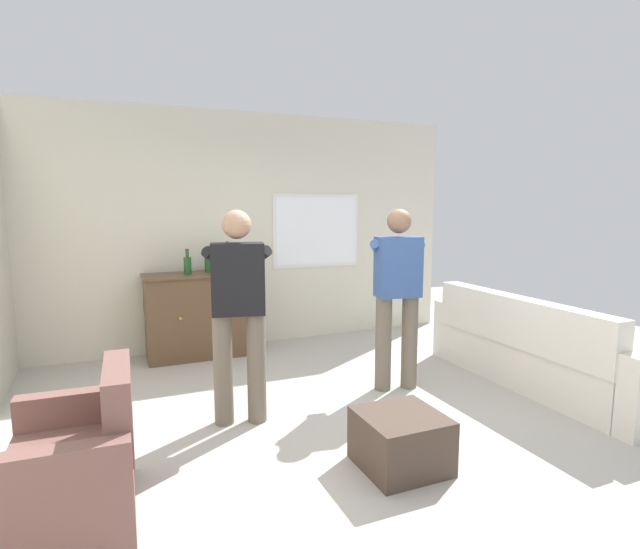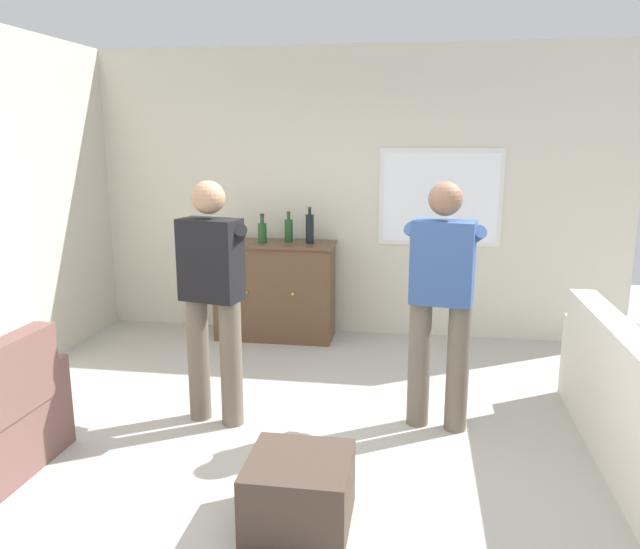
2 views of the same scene
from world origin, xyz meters
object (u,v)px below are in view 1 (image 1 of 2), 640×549
object	(u,v)px
person_standing_left	(238,306)
couch	(530,353)
person_standing_right	(397,290)
bottle_liquor_amber	(208,262)
bottle_wine_green	(188,265)
bottle_spirits_clear	(228,259)
armchair	(78,469)
sideboard_cabinet	(198,315)
ottoman	(401,441)

from	to	relation	value
person_standing_left	couch	bearing A→B (deg)	-6.74
person_standing_right	bottle_liquor_amber	bearing A→B (deg)	128.28
bottle_wine_green	bottle_liquor_amber	bearing A→B (deg)	19.95
bottle_wine_green	bottle_spirits_clear	world-z (taller)	bottle_spirits_clear
armchair	bottle_liquor_amber	distance (m)	3.16
bottle_spirits_clear	person_standing_right	bearing A→B (deg)	-55.53
sideboard_cabinet	bottle_liquor_amber	world-z (taller)	bottle_liquor_amber
bottle_spirits_clear	ottoman	bearing A→B (deg)	-81.33
couch	bottle_wine_green	distance (m)	3.62
bottle_wine_green	bottle_liquor_amber	world-z (taller)	bottle_liquor_amber
bottle_spirits_clear	armchair	bearing A→B (deg)	-118.16
bottle_wine_green	bottle_liquor_amber	distance (m)	0.26
armchair	person_standing_right	world-z (taller)	person_standing_right
person_standing_left	person_standing_right	bearing A→B (deg)	5.54
couch	armchair	xyz separation A→B (m)	(-3.84, -0.55, -0.04)
ottoman	person_standing_right	world-z (taller)	person_standing_right
bottle_wine_green	bottle_spirits_clear	xyz separation A→B (m)	(0.45, 0.04, 0.04)
armchair	bottle_spirits_clear	size ratio (longest dim) A/B	2.59
bottle_wine_green	person_standing_right	distance (m)	2.35
bottle_wine_green	ottoman	xyz separation A→B (m)	(0.91, -2.93, -0.88)
bottle_wine_green	bottle_spirits_clear	bearing A→B (deg)	5.00
armchair	person_standing_left	distance (m)	1.57
person_standing_left	bottle_wine_green	bearing A→B (deg)	93.46
sideboard_cabinet	person_standing_left	bearing A→B (deg)	-89.82
bottle_wine_green	ottoman	world-z (taller)	bottle_wine_green
armchair	person_standing_left	bearing A→B (deg)	37.85
sideboard_cabinet	bottle_wine_green	distance (m)	0.59
bottle_wine_green	ottoman	size ratio (longest dim) A/B	0.53
ottoman	person_standing_left	world-z (taller)	person_standing_left
bottle_wine_green	ottoman	bearing A→B (deg)	-72.80
couch	bottle_wine_green	xyz separation A→B (m)	(-2.82, 2.15, 0.73)
armchair	bottle_spirits_clear	world-z (taller)	bottle_spirits_clear
bottle_liquor_amber	person_standing_left	world-z (taller)	person_standing_left
sideboard_cabinet	bottle_liquor_amber	size ratio (longest dim) A/B	4.00
couch	person_standing_left	world-z (taller)	person_standing_left
sideboard_cabinet	person_standing_left	size ratio (longest dim) A/B	0.70
person_standing_left	person_standing_right	xyz separation A→B (m)	(1.52, 0.15, 0.00)
bottle_wine_green	bottle_liquor_amber	size ratio (longest dim) A/B	0.95
couch	person_standing_right	bearing A→B (deg)	158.47
armchair	person_standing_left	xyz separation A→B (m)	(1.13, 0.87, 0.65)
armchair	sideboard_cabinet	world-z (taller)	sideboard_cabinet
sideboard_cabinet	person_standing_left	xyz separation A→B (m)	(0.01, -1.87, 0.46)
bottle_liquor_amber	bottle_spirits_clear	xyz separation A→B (m)	(0.21, -0.05, 0.03)
bottle_liquor_amber	ottoman	distance (m)	3.21
bottle_wine_green	person_standing_right	xyz separation A→B (m)	(1.64, -1.68, -0.13)
bottle_wine_green	person_standing_right	world-z (taller)	person_standing_right
bottle_liquor_amber	person_standing_right	size ratio (longest dim) A/B	0.17
couch	person_standing_right	xyz separation A→B (m)	(-1.19, 0.47, 0.61)
bottle_liquor_amber	person_standing_left	bearing A→B (deg)	-93.86
person_standing_left	armchair	bearing A→B (deg)	-142.15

